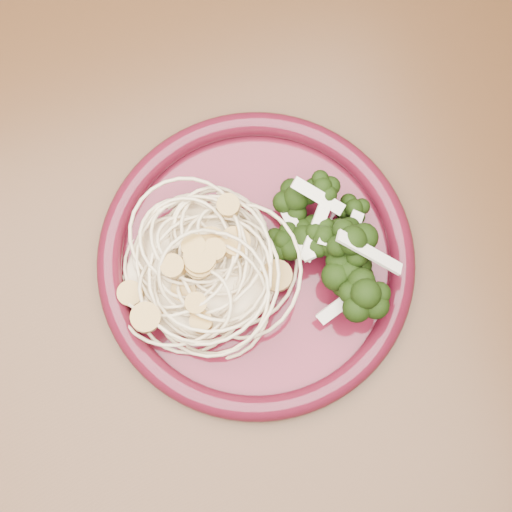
{
  "coord_description": "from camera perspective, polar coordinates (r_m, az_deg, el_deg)",
  "views": [
    {
      "loc": [
        0.01,
        -0.06,
        1.28
      ],
      "look_at": [
        0.05,
        0.06,
        0.77
      ],
      "focal_mm": 50.0,
      "sensor_mm": 36.0,
      "label": 1
    }
  ],
  "objects": [
    {
      "name": "broccoli_pile",
      "position": [
        0.53,
        5.25,
        1.09
      ],
      "size": [
        0.09,
        0.13,
        0.04
      ],
      "primitive_type": "ellipsoid",
      "rotation": [
        0.0,
        0.0,
        -0.15
      ],
      "color": "black",
      "rests_on": "dinner_plate"
    },
    {
      "name": "onion_garnish",
      "position": [
        0.5,
        5.52,
        1.92
      ],
      "size": [
        0.06,
        0.08,
        0.05
      ],
      "primitive_type": null,
      "rotation": [
        0.0,
        0.0,
        -0.15
      ],
      "color": "beige",
      "rests_on": "broccoli_pile"
    },
    {
      "name": "dinner_plate",
      "position": [
        0.54,
        -0.0,
        -0.3
      ],
      "size": [
        0.27,
        0.27,
        0.02
      ],
      "rotation": [
        0.0,
        0.0,
        -0.15
      ],
      "color": "#4C0E1A",
      "rests_on": "dining_table"
    },
    {
      "name": "dining_table",
      "position": [
        0.63,
        -2.67,
        -9.49
      ],
      "size": [
        1.2,
        0.8,
        0.75
      ],
      "color": "#472814",
      "rests_on": "ground"
    },
    {
      "name": "scallop_cluster",
      "position": [
        0.5,
        -4.55,
        0.1
      ],
      "size": [
        0.13,
        0.13,
        0.04
      ],
      "primitive_type": null,
      "rotation": [
        0.0,
        0.0,
        -0.15
      ],
      "color": "tan",
      "rests_on": "spaghetti_pile"
    },
    {
      "name": "spaghetti_pile",
      "position": [
        0.53,
        -4.28,
        -0.79
      ],
      "size": [
        0.13,
        0.12,
        0.03
      ],
      "primitive_type": "ellipsoid",
      "rotation": [
        0.0,
        0.0,
        -0.15
      ],
      "color": "beige",
      "rests_on": "dinner_plate"
    }
  ]
}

